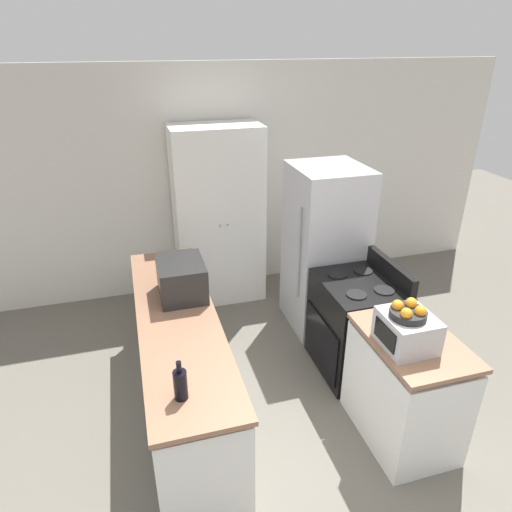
# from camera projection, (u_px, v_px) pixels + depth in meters

# --- Properties ---
(wall_back) EXTENTS (7.00, 0.06, 2.60)m
(wall_back) POSITION_uv_depth(u_px,v_px,m) (220.00, 182.00, 5.29)
(wall_back) COLOR silver
(wall_back) RESTS_ON ground_plane
(counter_left) EXTENTS (0.60, 2.38, 0.90)m
(counter_left) POSITION_uv_depth(u_px,v_px,m) (181.00, 364.00, 3.68)
(counter_left) COLOR silver
(counter_left) RESTS_ON ground_plane
(counter_right) EXTENTS (0.60, 0.87, 0.90)m
(counter_right) POSITION_uv_depth(u_px,v_px,m) (404.00, 389.00, 3.42)
(counter_right) COLOR silver
(counter_right) RESTS_ON ground_plane
(pantry_cabinet) EXTENTS (0.97, 0.58, 2.00)m
(pantry_cabinet) POSITION_uv_depth(u_px,v_px,m) (218.00, 216.00, 5.11)
(pantry_cabinet) COLOR white
(pantry_cabinet) RESTS_ON ground_plane
(stove) EXTENTS (0.66, 0.76, 1.06)m
(stove) POSITION_uv_depth(u_px,v_px,m) (355.00, 325.00, 4.14)
(stove) COLOR black
(stove) RESTS_ON ground_plane
(refrigerator) EXTENTS (0.71, 0.75, 1.72)m
(refrigerator) POSITION_uv_depth(u_px,v_px,m) (324.00, 249.00, 4.66)
(refrigerator) COLOR #B7B7BC
(refrigerator) RESTS_ON ground_plane
(microwave) EXTENTS (0.38, 0.45, 0.30)m
(microwave) POSITION_uv_depth(u_px,v_px,m) (182.00, 279.00, 3.70)
(microwave) COLOR black
(microwave) RESTS_ON counter_left
(wine_bottle) EXTENTS (0.08, 0.08, 0.26)m
(wine_bottle) POSITION_uv_depth(u_px,v_px,m) (180.00, 384.00, 2.65)
(wine_bottle) COLOR black
(wine_bottle) RESTS_ON counter_left
(toaster_oven) EXTENTS (0.34, 0.36, 0.24)m
(toaster_oven) POSITION_uv_depth(u_px,v_px,m) (407.00, 331.00, 3.10)
(toaster_oven) COLOR #B2B2B7
(toaster_oven) RESTS_ON counter_right
(fruit_bowl) EXTENTS (0.25, 0.25, 0.11)m
(fruit_bowl) POSITION_uv_depth(u_px,v_px,m) (408.00, 312.00, 3.02)
(fruit_bowl) COLOR black
(fruit_bowl) RESTS_ON toaster_oven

